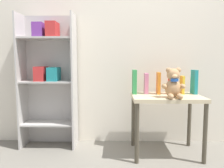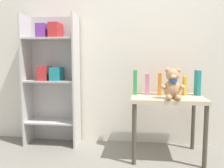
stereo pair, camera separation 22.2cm
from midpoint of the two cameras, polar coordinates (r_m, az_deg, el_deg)
name	(u,v)px [view 2 (the right image)]	position (r m, az deg, el deg)	size (l,w,h in m)	color
wall_back	(135,34)	(2.55, 8.60, 12.78)	(4.80, 0.06, 2.50)	silver
bookshelf_side	(53,74)	(2.53, -12.86, 2.62)	(0.59, 0.27, 1.45)	#BCB7B2
display_table	(167,105)	(2.23, 16.90, -5.34)	(0.68, 0.49, 0.60)	beige
teddy_bear	(172,85)	(2.07, 18.52, -0.21)	(0.22, 0.20, 0.28)	tan
book_standing_green	(135,82)	(2.28, 8.84, 0.50)	(0.04, 0.13, 0.25)	#33934C
book_standing_pink	(147,84)	(2.30, 11.92, 0.04)	(0.04, 0.11, 0.21)	#D17093
book_standing_orange	(160,84)	(2.30, 15.07, 0.09)	(0.03, 0.13, 0.23)	orange
book_standing_red	(172,83)	(2.32, 18.09, 0.33)	(0.02, 0.11, 0.25)	red
book_standing_yellow	(185,86)	(2.36, 21.03, -0.42)	(0.02, 0.11, 0.19)	gold
book_standing_teal	(197,83)	(2.39, 23.95, 0.29)	(0.03, 0.12, 0.25)	teal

